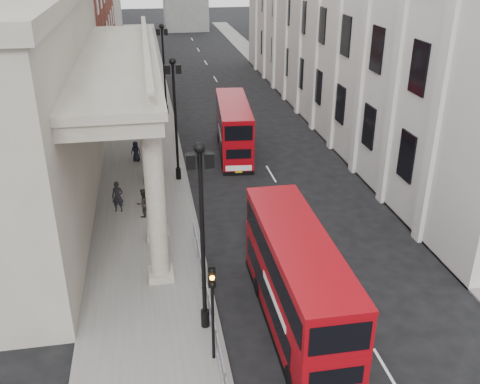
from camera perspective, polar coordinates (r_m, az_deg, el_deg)
The scene contains 14 objects.
sidewalk_west at distance 46.74m, azimuth -10.38°, elevation 5.96°, with size 6.00×140.00×0.12m, color slate.
sidewalk_east at distance 49.35m, azimuth 9.25°, elevation 7.07°, with size 3.00×140.00×0.12m, color slate.
kerb at distance 46.79m, azimuth -6.76°, elevation 6.24°, with size 0.20×140.00×0.14m, color slate.
portico_building at distance 34.50m, azimuth -23.58°, elevation 7.82°, with size 9.00×28.00×12.00m, color gray.
lamp_post_south at distance 20.95m, azimuth -4.07°, elevation -3.79°, with size 1.05×0.44×8.32m.
lamp_post_mid at distance 35.78m, azimuth -6.93°, elevation 8.47°, with size 1.05×0.44×8.32m.
lamp_post_north at distance 51.32m, azimuth -8.13°, elevation 13.44°, with size 1.05×0.44×8.32m.
traffic_light at distance 20.23m, azimuth -2.98°, elevation -10.99°, with size 0.28×0.33×4.30m.
crowd_barriers at distance 21.94m, azimuth -2.51°, elevation -15.74°, with size 0.50×18.75×1.10m.
bus_near at distance 22.59m, azimuth 6.09°, elevation -9.41°, with size 2.47×10.07×4.35m.
bus_far at distance 41.56m, azimuth -0.68°, elevation 6.94°, with size 3.06×9.48×4.02m.
pedestrian_a at distance 33.13m, azimuth -12.93°, elevation -0.49°, with size 0.70×0.46×1.92m, color black.
pedestrian_b at distance 32.20m, azimuth -10.29°, elevation -1.15°, with size 0.86×0.67×1.78m, color black.
pedestrian_c at distance 40.77m, azimuth -11.05°, elevation 4.29°, with size 0.75×0.49×1.54m, color black.
Camera 1 is at (-2.33, -14.29, 14.98)m, focal length 40.00 mm.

